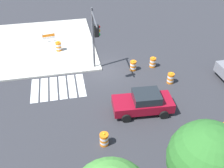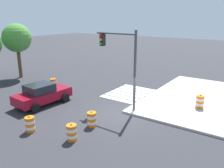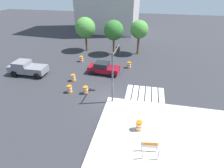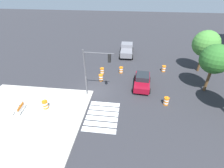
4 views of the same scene
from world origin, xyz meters
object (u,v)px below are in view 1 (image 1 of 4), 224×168
traffic_barrel_crosswalk_end (171,78)px  traffic_barrel_far_curb (104,139)px  construction_barricade (49,36)px  traffic_barrel_median_near (133,66)px  traffic_barrel_near_corner (224,130)px  traffic_barrel_median_far (153,62)px  sports_car (143,102)px  street_tree_streetside_near (207,160)px  traffic_barrel_on_sidewalk (59,46)px  traffic_light_pole (95,34)px

traffic_barrel_crosswalk_end → traffic_barrel_far_curb: bearing=39.2°
traffic_barrel_far_curb → construction_barricade: 15.31m
traffic_barrel_crosswalk_end → traffic_barrel_median_near: (2.55, -2.53, 0.00)m
traffic_barrel_crosswalk_end → traffic_barrel_near_corner: bearing=100.6°
traffic_barrel_median_far → construction_barricade: 11.53m
sports_car → street_tree_streetside_near: size_ratio=0.76×
sports_car → traffic_barrel_median_far: size_ratio=4.33×
traffic_barrel_crosswalk_end → street_tree_streetside_near: 11.69m
traffic_barrel_median_near → construction_barricade: 10.17m
traffic_barrel_near_corner → traffic_barrel_far_curb: same height
traffic_barrel_far_curb → traffic_barrel_on_sidewalk: 12.91m
traffic_barrel_median_near → construction_barricade: (7.38, -6.99, 0.27)m
sports_car → traffic_barrel_crosswalk_end: sports_car is taller
traffic_barrel_far_curb → traffic_light_pole: 8.63m
traffic_barrel_median_far → traffic_barrel_far_curb: same height
traffic_barrel_median_far → traffic_barrel_far_curb: (6.01, 8.13, 0.00)m
traffic_barrel_median_near → traffic_barrel_on_sidewalk: traffic_barrel_on_sidewalk is taller
construction_barricade → traffic_light_pole: traffic_light_pole is taller
traffic_barrel_far_curb → traffic_barrel_on_sidewalk: bearing=-79.6°
traffic_light_pole → street_tree_streetside_near: size_ratio=0.94×
traffic_barrel_far_curb → street_tree_streetside_near: bearing=123.2°
construction_barricade → traffic_barrel_median_far: bearing=143.7°
traffic_barrel_on_sidewalk → construction_barricade: 2.45m
traffic_barrel_on_sidewalk → street_tree_streetside_near: bearing=107.7°
traffic_barrel_crosswalk_end → traffic_barrel_far_curb: size_ratio=1.00×
traffic_barrel_median_far → traffic_light_pole: 6.32m
traffic_barrel_crosswalk_end → traffic_barrel_on_sidewalk: 11.55m
sports_car → traffic_light_pole: size_ratio=0.80×
traffic_barrel_crosswalk_end → construction_barricade: construction_barricade is taller
traffic_barrel_median_far → sports_car: bearing=64.5°
traffic_barrel_near_corner → traffic_barrel_on_sidewalk: bearing=-53.1°
traffic_barrel_far_curb → construction_barricade: size_ratio=0.77×
sports_car → traffic_barrel_median_near: 5.51m
sports_car → traffic_barrel_near_corner: sports_car is taller
traffic_light_pole → street_tree_streetside_near: 13.31m
street_tree_streetside_near → sports_car: bearing=-89.7°
traffic_barrel_near_corner → traffic_barrel_far_curb: size_ratio=1.00×
traffic_barrel_median_near → traffic_barrel_crosswalk_end: bearing=135.2°
traffic_barrel_far_curb → traffic_barrel_median_far: bearing=-126.5°
traffic_barrel_median_near → traffic_barrel_near_corner: bearing=113.0°
traffic_barrel_crosswalk_end → traffic_barrel_on_sidewalk: size_ratio=1.00×
traffic_barrel_near_corner → traffic_barrel_on_sidewalk: 16.90m
sports_car → traffic_barrel_near_corner: 5.60m
traffic_barrel_near_corner → traffic_barrel_median_near: (3.72, -8.77, 0.00)m
traffic_barrel_median_near → street_tree_streetside_near: bearing=86.9°
traffic_barrel_on_sidewalk → street_tree_streetside_near: 19.08m
traffic_barrel_median_near → traffic_barrel_median_far: size_ratio=1.00×
traffic_barrel_far_curb → traffic_barrel_crosswalk_end: bearing=-140.8°
traffic_barrel_crosswalk_end → traffic_barrel_median_far: bearing=-76.7°
sports_car → traffic_barrel_on_sidewalk: size_ratio=4.33×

